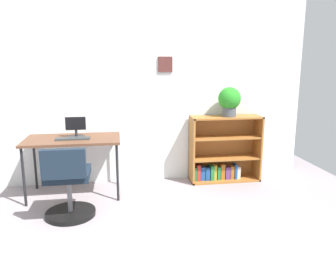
# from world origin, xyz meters

# --- Properties ---
(wall_back) EXTENTS (5.20, 0.12, 2.48)m
(wall_back) POSITION_xyz_m (0.00, 2.15, 1.24)
(wall_back) COLOR silver
(wall_back) RESTS_ON ground_plane
(desk) EXTENTS (1.12, 0.62, 0.71)m
(desk) POSITION_xyz_m (-0.50, 1.71, 0.66)
(desk) COLOR brown
(desk) RESTS_ON ground_plane
(monitor) EXTENTS (0.24, 0.20, 0.25)m
(monitor) POSITION_xyz_m (-0.46, 1.77, 0.82)
(monitor) COLOR #262628
(monitor) RESTS_ON desk
(keyboard) EXTENTS (0.40, 0.11, 0.02)m
(keyboard) POSITION_xyz_m (-0.49, 1.64, 0.72)
(keyboard) COLOR #303536
(keyboard) RESTS_ON desk
(office_chair) EXTENTS (0.52, 0.55, 0.79)m
(office_chair) POSITION_xyz_m (-0.49, 1.05, 0.34)
(office_chair) COLOR black
(office_chair) RESTS_ON ground_plane
(bookshelf_low) EXTENTS (0.96, 0.30, 0.90)m
(bookshelf_low) POSITION_xyz_m (1.46, 1.96, 0.40)
(bookshelf_low) COLOR #A0622A
(bookshelf_low) RESTS_ON ground_plane
(potted_plant_on_shelf) EXTENTS (0.30, 0.30, 0.39)m
(potted_plant_on_shelf) POSITION_xyz_m (1.51, 1.90, 1.11)
(potted_plant_on_shelf) COLOR #474C51
(potted_plant_on_shelf) RESTS_ON bookshelf_low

